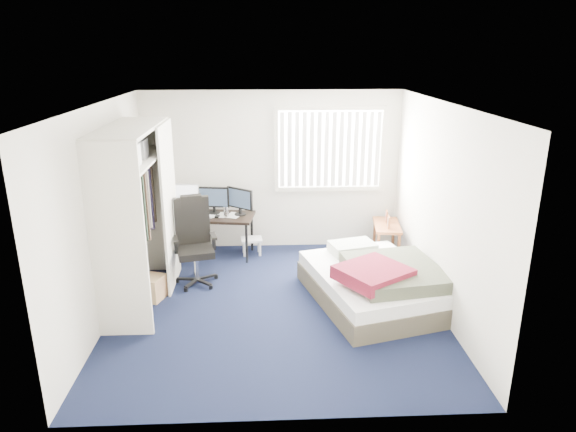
# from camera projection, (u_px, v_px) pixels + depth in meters

# --- Properties ---
(ground) EXTENTS (4.20, 4.20, 0.00)m
(ground) POSITION_uv_depth(u_px,v_px,m) (276.00, 306.00, 6.47)
(ground) COLOR black
(ground) RESTS_ON ground
(room_shell) EXTENTS (4.20, 4.20, 4.20)m
(room_shell) POSITION_uv_depth(u_px,v_px,m) (275.00, 190.00, 6.00)
(room_shell) COLOR silver
(room_shell) RESTS_ON ground
(window_assembly) EXTENTS (1.72, 0.09, 1.32)m
(window_assembly) POSITION_uv_depth(u_px,v_px,m) (330.00, 149.00, 7.95)
(window_assembly) COLOR white
(window_assembly) RESTS_ON ground
(closet) EXTENTS (0.64, 1.84, 2.22)m
(closet) POSITION_uv_depth(u_px,v_px,m) (137.00, 199.00, 6.23)
(closet) COLOR beige
(closet) RESTS_ON ground
(desk) EXTENTS (1.40, 0.80, 1.11)m
(desk) POSITION_uv_depth(u_px,v_px,m) (210.00, 212.00, 7.87)
(desk) COLOR black
(desk) RESTS_ON ground
(office_chair) EXTENTS (0.68, 0.68, 1.20)m
(office_chair) POSITION_uv_depth(u_px,v_px,m) (195.00, 250.00, 7.02)
(office_chair) COLOR black
(office_chair) RESTS_ON ground
(footstool) EXTENTS (0.35, 0.29, 0.26)m
(footstool) POSITION_uv_depth(u_px,v_px,m) (252.00, 242.00, 8.03)
(footstool) COLOR white
(footstool) RESTS_ON ground
(nightstand) EXTENTS (0.47, 0.80, 0.70)m
(nightstand) POSITION_uv_depth(u_px,v_px,m) (387.00, 228.00, 7.89)
(nightstand) COLOR brown
(nightstand) RESTS_ON ground
(bed) EXTENTS (1.86, 2.19, 0.63)m
(bed) POSITION_uv_depth(u_px,v_px,m) (376.00, 282.00, 6.49)
(bed) COLOR #474133
(bed) RESTS_ON ground
(pine_box) EXTENTS (0.49, 0.42, 0.31)m
(pine_box) POSITION_uv_depth(u_px,v_px,m) (148.00, 287.00, 6.62)
(pine_box) COLOR tan
(pine_box) RESTS_ON ground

